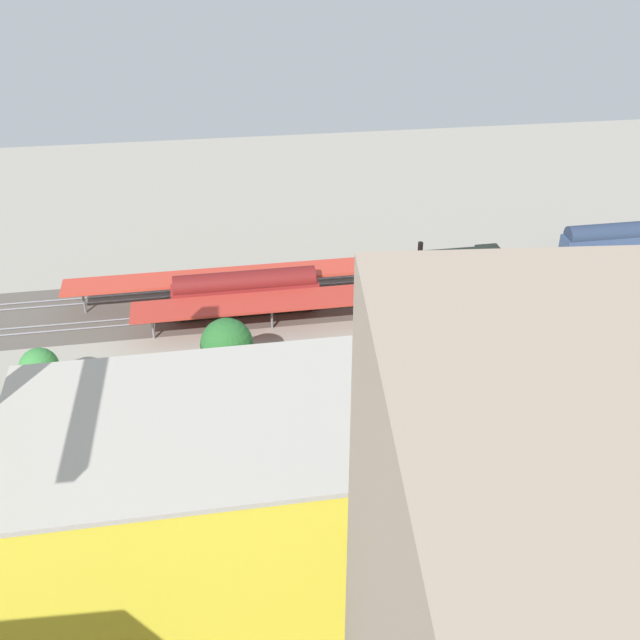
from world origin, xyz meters
name	(u,v)px	position (x,y,z in m)	size (l,w,h in m)	color
ground_plane	(361,376)	(0.00, 0.00, 0.00)	(169.68, 169.68, 0.00)	#9E998C
rail_bed	(335,293)	(0.00, -19.07, 0.00)	(106.05, 14.27, 0.01)	#5B544C
street_asphalt	(369,403)	(0.00, 4.98, 0.00)	(106.05, 9.00, 0.01)	#424244
track_rails	(335,292)	(0.00, -19.07, 0.18)	(106.02, 10.43, 0.12)	#9E9EA8
platform_canopy_near	(330,297)	(1.84, -11.74, 3.76)	(48.12, 5.97, 3.95)	#B73328
platform_canopy_far	(256,274)	(10.43, -19.09, 3.74)	(48.82, 5.41, 3.96)	#C63D2D
locomotive	(459,262)	(-17.82, -22.20, 1.87)	(14.61, 3.29, 5.27)	black
passenger_coach	(626,242)	(-41.99, -22.21, 3.30)	(18.83, 3.32, 6.23)	black
freight_coach_far	(245,291)	(11.97, -15.94, 3.03)	(18.54, 3.43, 5.79)	black
parked_car_0	(546,404)	(-18.28, 8.58, 0.75)	(4.56, 1.93, 1.69)	black
parked_car_1	(476,406)	(-10.83, 7.90, 0.78)	(4.57, 2.07, 1.75)	black
parked_car_2	(412,413)	(-3.84, 8.22, 0.79)	(4.66, 2.06, 1.80)	black
parked_car_3	(337,422)	(4.08, 8.38, 0.71)	(4.36, 1.86, 1.61)	black
construction_building	(253,497)	(13.47, 25.36, 7.88)	(35.66, 17.55, 15.76)	yellow
construction_roof_slab	(248,416)	(13.47, 25.36, 15.96)	(36.26, 18.15, 0.40)	#B7B2A8
box_truck_0	(371,437)	(1.33, 12.38, 1.63)	(10.24, 3.16, 3.25)	black
street_tree_0	(39,367)	(34.58, -0.90, 3.98)	(4.18, 4.18, 6.10)	brown
street_tree_2	(227,344)	(14.73, -0.30, 5.51)	(5.69, 5.69, 8.37)	brown
traffic_light	(359,348)	(0.42, 0.17, 4.06)	(0.50, 0.36, 6.10)	#333333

